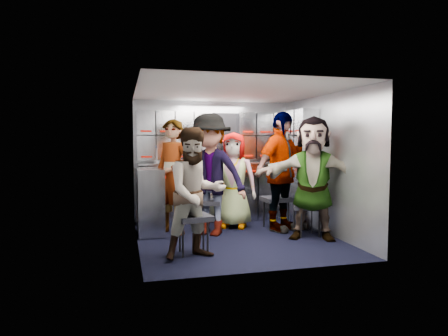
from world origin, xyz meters
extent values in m
plane|color=black|center=(0.00, 0.00, 0.00)|extent=(3.00, 3.00, 0.00)
cube|color=#9399A1|center=(0.00, 1.50, 1.05)|extent=(2.80, 0.04, 2.10)
cube|color=#9399A1|center=(-1.40, 0.00, 1.05)|extent=(0.04, 3.00, 2.10)
cube|color=#9399A1|center=(1.40, 0.00, 1.05)|extent=(0.04, 3.00, 2.10)
cube|color=silver|center=(0.00, 0.00, 2.10)|extent=(2.80, 3.00, 0.02)
cube|color=#9397A2|center=(0.00, 1.29, 0.49)|extent=(2.68, 0.38, 0.99)
cube|color=#9397A2|center=(-1.19, 0.56, 0.49)|extent=(0.38, 0.76, 0.99)
cube|color=#B2B5BA|center=(0.00, 1.29, 1.01)|extent=(2.68, 0.42, 0.03)
cube|color=#9397A2|center=(0.00, 1.35, 1.49)|extent=(2.68, 0.28, 0.82)
cube|color=#9397A2|center=(1.25, 0.70, 1.49)|extent=(0.28, 1.00, 0.82)
cube|color=#9397A2|center=(1.25, 0.60, 0.50)|extent=(0.28, 1.20, 1.00)
cube|color=#B20E02|center=(0.00, 1.09, 0.88)|extent=(2.60, 0.02, 0.03)
cube|color=black|center=(-0.75, -0.64, 0.46)|extent=(0.48, 0.46, 0.07)
cylinder|color=black|center=(-0.90, -0.77, 0.22)|extent=(0.03, 0.03, 0.43)
cylinder|color=black|center=(-0.59, -0.77, 0.22)|extent=(0.03, 0.03, 0.43)
cylinder|color=black|center=(-0.90, -0.51, 0.22)|extent=(0.03, 0.03, 0.43)
cylinder|color=black|center=(-0.59, -0.51, 0.22)|extent=(0.03, 0.03, 0.43)
cube|color=black|center=(-0.33, 0.49, 0.47)|extent=(0.53, 0.51, 0.07)
cylinder|color=black|center=(-0.49, 0.36, 0.22)|extent=(0.03, 0.03, 0.44)
cylinder|color=black|center=(-0.18, 0.36, 0.22)|extent=(0.03, 0.03, 0.44)
cylinder|color=black|center=(-0.49, 0.62, 0.22)|extent=(0.03, 0.03, 0.44)
cylinder|color=black|center=(-0.18, 0.62, 0.22)|extent=(0.03, 0.03, 0.44)
cube|color=black|center=(0.16, 0.90, 0.39)|extent=(0.43, 0.41, 0.06)
cylinder|color=black|center=(0.02, 0.79, 0.19)|extent=(0.02, 0.02, 0.37)
cylinder|color=black|center=(0.29, 0.79, 0.19)|extent=(0.02, 0.02, 0.37)
cylinder|color=black|center=(0.02, 1.02, 0.19)|extent=(0.02, 0.02, 0.37)
cylinder|color=black|center=(0.29, 1.02, 0.19)|extent=(0.02, 0.02, 0.37)
cube|color=black|center=(0.80, 0.48, 0.47)|extent=(0.45, 0.43, 0.07)
cylinder|color=black|center=(0.64, 0.35, 0.22)|extent=(0.03, 0.03, 0.45)
cylinder|color=black|center=(0.95, 0.35, 0.22)|extent=(0.03, 0.03, 0.45)
cylinder|color=black|center=(0.64, 0.61, 0.22)|extent=(0.03, 0.03, 0.45)
cylinder|color=black|center=(0.95, 0.61, 0.22)|extent=(0.03, 0.03, 0.45)
cube|color=black|center=(1.04, -0.12, 0.43)|extent=(0.50, 0.49, 0.06)
cylinder|color=black|center=(0.90, -0.24, 0.20)|extent=(0.02, 0.02, 0.41)
cylinder|color=black|center=(1.19, -0.24, 0.20)|extent=(0.02, 0.02, 0.41)
cylinder|color=black|center=(0.90, 0.01, 0.20)|extent=(0.02, 0.02, 0.41)
cylinder|color=black|center=(1.19, 0.01, 0.20)|extent=(0.02, 0.02, 0.41)
imported|color=black|center=(-0.85, 0.51, 0.86)|extent=(0.73, 0.74, 1.73)
imported|color=black|center=(-0.75, -0.82, 0.78)|extent=(0.87, 0.74, 1.56)
imported|color=black|center=(-0.33, 0.31, 0.90)|extent=(1.33, 1.24, 1.81)
imported|color=black|center=(0.16, 0.72, 0.77)|extent=(0.89, 0.76, 1.54)
imported|color=black|center=(0.80, 0.30, 0.93)|extent=(1.16, 0.95, 1.85)
imported|color=black|center=(1.04, -0.30, 0.88)|extent=(1.69, 1.21, 1.76)
cylinder|color=white|center=(-1.03, 1.24, 1.16)|extent=(0.07, 0.07, 0.26)
cylinder|color=white|center=(-0.53, 1.24, 1.15)|extent=(0.06, 0.06, 0.24)
cylinder|color=white|center=(0.30, 1.24, 1.15)|extent=(0.06, 0.06, 0.25)
cylinder|color=#C5B18B|center=(-0.25, 1.23, 1.08)|extent=(0.08, 0.08, 0.09)
cylinder|color=#C5B18B|center=(1.11, 1.23, 1.09)|extent=(0.08, 0.08, 0.11)
camera|label=1|loc=(-1.59, -5.46, 1.41)|focal=32.00mm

